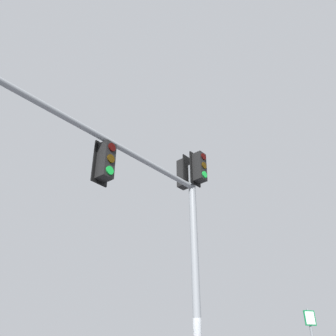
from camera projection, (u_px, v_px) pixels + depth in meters
signal_mast_assembly at (170, 207)px, 9.32m from camera, size 5.76×2.95×7.09m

